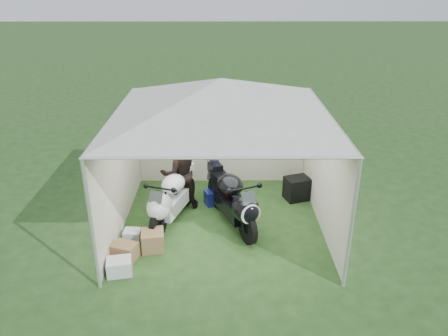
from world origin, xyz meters
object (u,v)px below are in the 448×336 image
(canopy_tent, at_px, (221,101))
(person_blue_jacket, at_px, (214,164))
(motorcycle_white, at_px, (171,198))
(person_dark_jacket, at_px, (179,173))
(crate_0, at_px, (119,267))
(equipment_box, at_px, (297,188))
(paddock_stand, at_px, (215,197))
(crate_3, at_px, (125,251))
(crate_2, at_px, (133,236))
(motorcycle_black, at_px, (234,199))
(crate_1, at_px, (153,240))

(canopy_tent, bearing_deg, person_blue_jacket, 98.37)
(canopy_tent, distance_m, motorcycle_white, 2.26)
(motorcycle_white, bearing_deg, person_dark_jacket, 97.05)
(motorcycle_white, distance_m, crate_0, 1.88)
(person_blue_jacket, height_order, equipment_box, person_blue_jacket)
(person_blue_jacket, relative_size, equipment_box, 3.13)
(canopy_tent, distance_m, equipment_box, 3.04)
(paddock_stand, height_order, crate_0, paddock_stand)
(person_dark_jacket, bearing_deg, person_blue_jacket, -164.09)
(person_dark_jacket, distance_m, crate_3, 2.16)
(canopy_tent, height_order, person_dark_jacket, canopy_tent)
(person_blue_jacket, distance_m, equipment_box, 1.96)
(crate_2, bearing_deg, motorcycle_black, 15.63)
(motorcycle_black, height_order, crate_3, motorcycle_black)
(paddock_stand, height_order, equipment_box, equipment_box)
(canopy_tent, bearing_deg, equipment_box, 30.73)
(person_blue_jacket, height_order, crate_2, person_blue_jacket)
(crate_0, bearing_deg, person_blue_jacket, 60.80)
(person_dark_jacket, xyz_separation_m, crate_1, (-0.37, -1.59, -0.64))
(crate_1, distance_m, crate_3, 0.54)
(person_dark_jacket, bearing_deg, crate_1, 58.36)
(crate_0, distance_m, crate_2, 0.99)
(motorcycle_black, bearing_deg, crate_1, -174.47)
(person_dark_jacket, relative_size, equipment_box, 3.15)
(crate_0, bearing_deg, crate_3, 89.34)
(crate_1, bearing_deg, paddock_stand, 56.91)
(person_dark_jacket, bearing_deg, motorcycle_white, 60.22)
(paddock_stand, bearing_deg, person_blue_jacket, 93.50)
(person_dark_jacket, xyz_separation_m, person_blue_jacket, (0.74, 0.51, -0.01))
(equipment_box, xyz_separation_m, crate_1, (-2.98, -1.96, -0.08))
(paddock_stand, xyz_separation_m, crate_0, (-1.60, -2.46, -0.03))
(canopy_tent, distance_m, person_blue_jacket, 2.11)
(crate_1, relative_size, crate_3, 0.94)
(motorcycle_white, distance_m, crate_1, 1.06)
(equipment_box, xyz_separation_m, crate_0, (-3.45, -2.69, -0.12))
(canopy_tent, bearing_deg, crate_3, -144.86)
(person_blue_jacket, distance_m, crate_3, 2.93)
(person_blue_jacket, relative_size, crate_2, 5.09)
(person_dark_jacket, height_order, person_blue_jacket, person_dark_jacket)
(motorcycle_black, relative_size, crate_1, 5.08)
(motorcycle_white, distance_m, person_dark_jacket, 0.69)
(motorcycle_white, bearing_deg, motorcycle_black, 11.31)
(equipment_box, xyz_separation_m, crate_2, (-3.41, -1.70, -0.14))
(equipment_box, distance_m, crate_1, 3.57)
(canopy_tent, xyz_separation_m, crate_1, (-1.28, -0.95, -2.39))
(motorcycle_white, bearing_deg, crate_1, -86.03)
(paddock_stand, relative_size, person_dark_jacket, 0.27)
(person_blue_jacket, bearing_deg, paddock_stand, 34.26)
(motorcycle_white, xyz_separation_m, paddock_stand, (0.89, 0.77, -0.40))
(crate_0, height_order, crate_1, crate_1)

